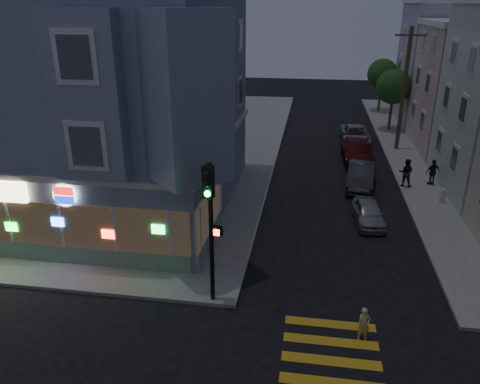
% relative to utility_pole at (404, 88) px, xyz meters
% --- Properties ---
extents(ground, '(120.00, 120.00, 0.00)m').
position_rel_utility_pole_xyz_m(ground, '(-12.00, -24.00, -4.80)').
color(ground, black).
rests_on(ground, ground).
extents(sidewalk_nw, '(33.00, 42.00, 0.15)m').
position_rel_utility_pole_xyz_m(sidewalk_nw, '(-25.50, -1.00, -4.72)').
color(sidewalk_nw, gray).
rests_on(sidewalk_nw, ground).
extents(corner_building, '(14.60, 14.60, 11.40)m').
position_rel_utility_pole_xyz_m(corner_building, '(-18.00, -13.02, 1.02)').
color(corner_building, gray).
rests_on(corner_building, sidewalk_nw).
extents(row_house_d, '(12.00, 8.60, 10.50)m').
position_rel_utility_pole_xyz_m(row_house_d, '(7.50, 10.00, 0.60)').
color(row_house_d, '#A8A3B3').
rests_on(row_house_d, sidewalk_ne).
extents(utility_pole, '(2.20, 0.30, 9.00)m').
position_rel_utility_pole_xyz_m(utility_pole, '(0.00, 0.00, 0.00)').
color(utility_pole, '#4C3826').
rests_on(utility_pole, sidewalk_ne).
extents(street_tree_near, '(3.00, 3.00, 5.30)m').
position_rel_utility_pole_xyz_m(street_tree_near, '(0.20, 6.00, -0.86)').
color(street_tree_near, '#4C3826').
rests_on(street_tree_near, sidewalk_ne).
extents(street_tree_far, '(3.00, 3.00, 5.30)m').
position_rel_utility_pole_xyz_m(street_tree_far, '(0.20, 14.00, -0.86)').
color(street_tree_far, '#4C3826').
rests_on(street_tree_far, sidewalk_ne).
extents(running_child, '(0.52, 0.42, 1.23)m').
position_rel_utility_pole_xyz_m(running_child, '(-4.43, -23.00, -4.18)').
color(running_child, '#DDCD71').
rests_on(running_child, ground).
extents(pedestrian_a, '(0.99, 0.85, 1.75)m').
position_rel_utility_pole_xyz_m(pedestrian_a, '(-0.70, -8.19, -3.77)').
color(pedestrian_a, black).
rests_on(pedestrian_a, sidewalk_ne).
extents(pedestrian_b, '(1.03, 0.73, 1.63)m').
position_rel_utility_pole_xyz_m(pedestrian_b, '(1.00, -7.64, -3.83)').
color(pedestrian_b, '#26242D').
rests_on(pedestrian_b, sidewalk_ne).
extents(parked_car_a, '(1.64, 3.52, 1.17)m').
position_rel_utility_pole_xyz_m(parked_car_a, '(-3.40, -13.62, -4.21)').
color(parked_car_a, '#A2A4AA').
rests_on(parked_car_a, ground).
extents(parked_car_b, '(2.09, 4.63, 1.47)m').
position_rel_utility_pole_xyz_m(parked_car_b, '(-3.40, -8.42, -4.06)').
color(parked_car_b, '#323437').
rests_on(parked_car_b, ground).
extents(parked_car_c, '(2.26, 5.20, 1.49)m').
position_rel_utility_pole_xyz_m(parked_car_c, '(-3.25, -3.22, -4.05)').
color(parked_car_c, '#511212').
rests_on(parked_car_c, ground).
extents(parked_car_d, '(2.41, 4.83, 1.31)m').
position_rel_utility_pole_xyz_m(parked_car_d, '(-3.03, 1.98, -4.14)').
color(parked_car_d, '#989CA2').
rests_on(parked_car_d, ground).
extents(traffic_signal, '(0.67, 0.62, 5.50)m').
position_rel_utility_pole_xyz_m(traffic_signal, '(-9.91, -21.84, -0.93)').
color(traffic_signal, black).
rests_on(traffic_signal, sidewalk_nw).
extents(fire_hydrant, '(0.49, 0.28, 0.85)m').
position_rel_utility_pole_xyz_m(fire_hydrant, '(1.00, -10.47, -4.20)').
color(fire_hydrant, silver).
rests_on(fire_hydrant, sidewalk_ne).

